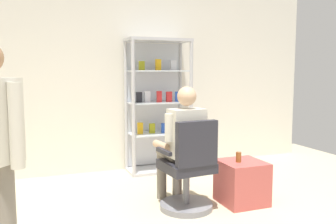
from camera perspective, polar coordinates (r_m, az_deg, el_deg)
back_wall at (r=5.34m, az=-6.69°, el=5.38°), size 6.00×0.10×2.70m
display_cabinet_main at (r=5.25m, az=-1.78°, el=1.16°), size 0.90×0.45×1.90m
office_chair at (r=3.79m, az=3.31°, el=-9.66°), size 0.58×0.56×0.96m
seated_shopkeeper at (r=3.85m, az=2.15°, el=-4.51°), size 0.51×0.59×1.29m
storage_crate at (r=4.11m, az=11.56°, el=-10.81°), size 0.46×0.46×0.47m
tea_glass at (r=4.00m, az=11.07°, el=-6.99°), size 0.06×0.06×0.11m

